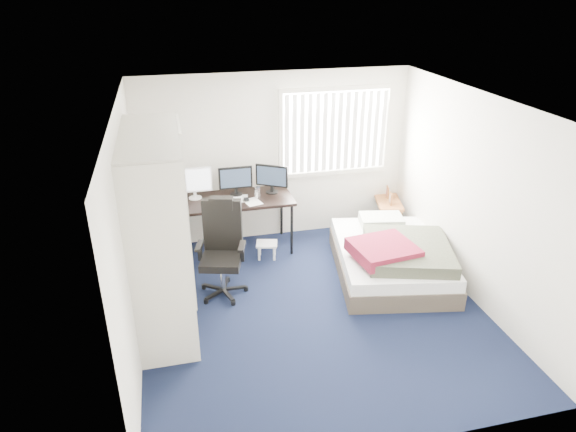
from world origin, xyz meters
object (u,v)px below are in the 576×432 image
(office_chair, at_px, (223,258))
(bed, at_px, (392,257))
(desk, at_px, (234,197))
(nightstand, at_px, (388,204))

(office_chair, relative_size, bed, 0.59)
(desk, height_order, office_chair, desk)
(office_chair, bearing_deg, bed, -3.64)
(desk, distance_m, office_chair, 1.18)
(desk, height_order, nightstand, desk)
(office_chair, xyz_separation_m, nightstand, (2.74, 1.17, -0.04))
(desk, distance_m, nightstand, 2.47)
(bed, bearing_deg, office_chair, 176.36)
(desk, bearing_deg, office_chair, -105.99)
(office_chair, bearing_deg, desk, 74.01)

